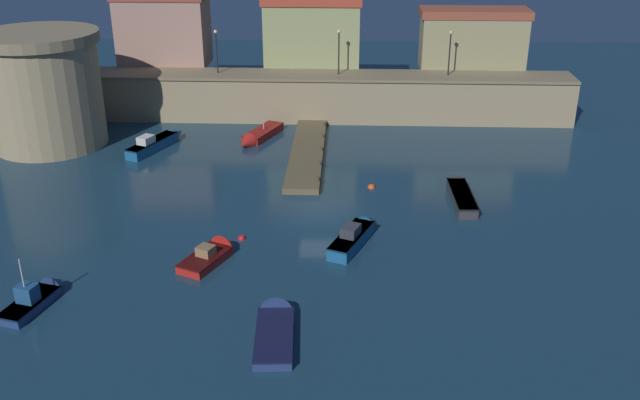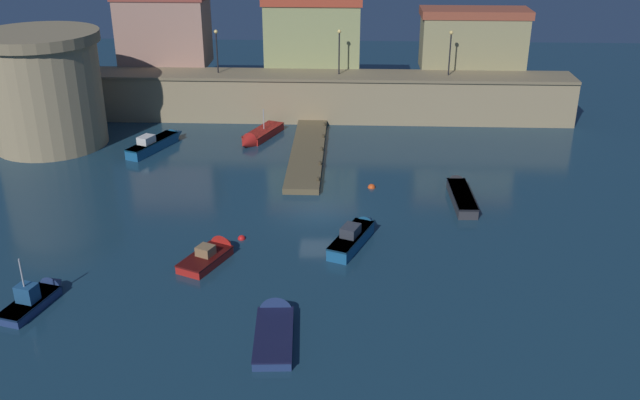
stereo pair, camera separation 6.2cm
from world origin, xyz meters
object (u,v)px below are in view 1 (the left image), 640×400
object	(u,v)px
quay_lamp_2	(450,46)
moored_boat_1	(157,142)
moored_boat_2	(275,323)
moored_boat_5	(257,136)
quay_lamp_0	(216,45)
mooring_buoy_1	(242,239)
moored_boat_0	(213,253)
fortress_tower	(44,89)
moored_boat_4	(355,234)
moored_boat_6	(460,192)
mooring_buoy_0	(371,188)
moored_boat_3	(38,296)
quay_lamp_1	(339,45)

from	to	relation	value
quay_lamp_2	moored_boat_1	xyz separation A→B (m)	(-23.61, -8.22, -6.07)
moored_boat_1	moored_boat_2	bearing A→B (deg)	-131.75
moored_boat_5	quay_lamp_0	bearing A→B (deg)	-124.40
moored_boat_1	moored_boat_2	xyz separation A→B (m)	(11.80, -24.48, -0.23)
moored_boat_5	mooring_buoy_1	world-z (taller)	moored_boat_5
moored_boat_0	moored_boat_5	bearing A→B (deg)	24.01
fortress_tower	moored_boat_1	distance (m)	9.58
moored_boat_4	moored_boat_5	bearing A→B (deg)	45.92
moored_boat_6	mooring_buoy_0	world-z (taller)	moored_boat_6
mooring_buoy_1	moored_boat_5	bearing A→B (deg)	93.96
moored_boat_2	moored_boat_3	xyz separation A→B (m)	(-12.06, 1.73, 0.09)
fortress_tower	quay_lamp_1	world-z (taller)	fortress_tower
moored_boat_3	moored_boat_6	xyz separation A→B (m)	(22.84, 13.96, 0.03)
moored_boat_6	moored_boat_5	bearing A→B (deg)	52.18
moored_boat_2	mooring_buoy_0	xyz separation A→B (m)	(4.96, 17.10, -0.26)
fortress_tower	mooring_buoy_1	xyz separation A→B (m)	(17.56, -15.98, -4.54)
quay_lamp_2	mooring_buoy_1	world-z (taller)	quay_lamp_2
fortress_tower	moored_boat_1	world-z (taller)	fortress_tower
fortress_tower	moored_boat_6	world-z (taller)	fortress_tower
moored_boat_5	mooring_buoy_0	xyz separation A→B (m)	(9.07, -9.56, -0.33)
quay_lamp_2	moored_boat_5	xyz separation A→B (m)	(-15.93, -6.04, -6.22)
moored_boat_3	moored_boat_0	bearing A→B (deg)	-43.34
quay_lamp_2	moored_boat_0	bearing A→B (deg)	-121.50
mooring_buoy_1	fortress_tower	bearing A→B (deg)	137.70
moored_boat_4	moored_boat_2	bearing A→B (deg)	178.80
fortress_tower	quay_lamp_0	xyz separation A→B (m)	(12.26, 7.69, 1.96)
quay_lamp_1	moored_boat_3	world-z (taller)	quay_lamp_1
fortress_tower	moored_boat_0	size ratio (longest dim) A/B	2.09
fortress_tower	quay_lamp_2	bearing A→B (deg)	13.40
moored_boat_0	moored_boat_2	distance (m)	7.85
moored_boat_3	moored_boat_4	distance (m)	17.45
quay_lamp_1	moored_boat_0	distance (m)	27.56
quay_lamp_1	mooring_buoy_1	distance (m)	25.12
quay_lamp_0	moored_boat_0	world-z (taller)	quay_lamp_0
moored_boat_6	moored_boat_4	bearing A→B (deg)	132.47
quay_lamp_1	moored_boat_4	distance (m)	24.53
moored_boat_2	mooring_buoy_1	bearing A→B (deg)	14.34
fortress_tower	quay_lamp_1	xyz separation A→B (m)	(22.82, 7.69, 2.02)
moored_boat_4	moored_boat_5	size ratio (longest dim) A/B	0.94
moored_boat_2	mooring_buoy_1	xyz separation A→B (m)	(-2.89, 9.03, -0.26)
moored_boat_4	moored_boat_5	world-z (taller)	moored_boat_5
moored_boat_3	mooring_buoy_0	size ratio (longest dim) A/B	8.52
moored_boat_1	moored_boat_6	bearing A→B (deg)	-88.79
moored_boat_0	quay_lamp_2	bearing A→B (deg)	-7.40
moored_boat_0	moored_boat_2	world-z (taller)	moored_boat_2
quay_lamp_0	fortress_tower	bearing A→B (deg)	-147.91
quay_lamp_0	moored_boat_5	xyz separation A→B (m)	(4.08, -6.04, -6.17)
moored_boat_1	moored_boat_5	xyz separation A→B (m)	(7.68, 2.18, -0.15)
fortress_tower	mooring_buoy_1	size ratio (longest dim) A/B	20.35
moored_boat_6	quay_lamp_0	bearing A→B (deg)	46.69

